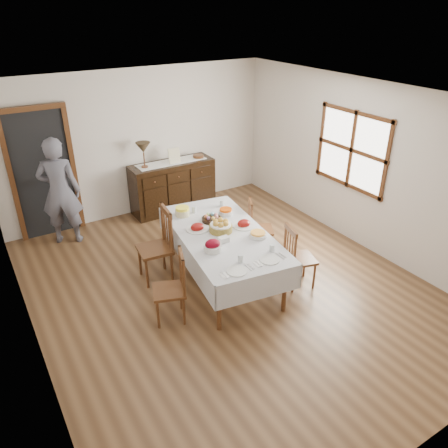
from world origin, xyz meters
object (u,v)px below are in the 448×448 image
chair_left_far (158,244)px  chair_right_far (258,227)px  person (59,188)px  table_lamp (143,148)px  chair_left_near (173,287)px  sideboard (173,186)px  chair_right_near (297,256)px  dining_table (222,239)px

chair_left_far → chair_right_far: chair_left_far is taller
person → table_lamp: person is taller
chair_left_far → chair_left_near: bearing=-7.1°
chair_right_far → table_lamp: bearing=52.6°
chair_left_near → chair_left_far: bearing=-173.9°
person → table_lamp: size_ratio=4.12×
chair_left_near → person: size_ratio=0.50×
chair_left_near → chair_left_far: 0.96m
person → chair_left_near: bearing=126.8°
chair_left_near → chair_left_far: (0.22, 0.93, 0.07)m
chair_left_far → sideboard: bearing=155.9°
chair_right_far → sideboard: size_ratio=0.57×
chair_right_near → chair_right_far: (0.06, 1.02, -0.01)m
chair_right_far → person: 3.19m
chair_left_near → table_lamp: table_lamp is taller
dining_table → chair_right_near: (0.82, -0.63, -0.21)m
chair_left_near → chair_right_far: size_ratio=1.05×
chair_left_far → person: (-0.86, 1.80, 0.40)m
dining_table → chair_right_near: chair_right_near is taller
chair_right_near → table_lamp: size_ratio=2.00×
dining_table → chair_right_near: bearing=-29.5°
chair_right_near → table_lamp: table_lamp is taller
chair_right_far → sideboard: (-0.43, 2.15, 0.02)m
person → dining_table: bearing=147.9°
chair_left_far → sideboard: size_ratio=0.69×
chair_left_far → sideboard: (1.18, 2.00, -0.07)m
dining_table → chair_right_near: 1.06m
chair_right_near → table_lamp: bearing=31.3°
chair_right_far → table_lamp: size_ratio=1.95×
dining_table → table_lamp: table_lamp is taller
chair_left_far → chair_right_far: (1.61, -0.15, -0.09)m
chair_left_near → table_lamp: bearing=-177.2°
chair_left_far → person: bearing=-147.9°
dining_table → person: (-1.59, 2.34, 0.27)m
person → table_lamp: (1.53, 0.19, 0.35)m
chair_right_near → table_lamp: (-0.89, 3.17, 0.83)m
chair_left_far → person: 2.04m
sideboard → person: size_ratio=0.83×
chair_left_near → chair_right_near: 1.79m
chair_left_near → chair_right_far: 1.99m
sideboard → person: 2.11m
chair_right_far → sideboard: bearing=40.1°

